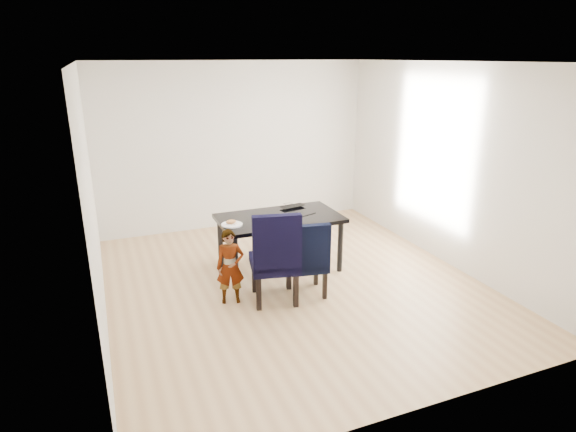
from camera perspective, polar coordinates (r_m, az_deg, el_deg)
name	(u,v)px	position (r m, az deg, el deg)	size (l,w,h in m)	color
floor	(294,284)	(6.19, 0.70, -8.07)	(4.50, 5.00, 0.01)	tan
ceiling	(295,61)	(5.54, 0.81, 17.87)	(4.50, 5.00, 0.01)	white
wall_back	(236,146)	(8.04, -6.23, 8.23)	(4.50, 0.01, 2.70)	white
wall_front	(427,260)	(3.66, 16.15, -4.99)	(4.50, 0.01, 2.70)	white
wall_left	(91,201)	(5.30, -22.36, 1.61)	(0.01, 5.00, 2.70)	silver
wall_right	(448,166)	(6.89, 18.41, 5.69)	(0.01, 5.00, 2.70)	silver
dining_table	(280,243)	(6.46, -1.00, -3.22)	(1.60, 0.90, 0.75)	black
chair_left	(274,255)	(5.60, -1.65, -4.66)	(0.54, 0.56, 1.13)	black
chair_right	(306,257)	(5.77, 2.18, -4.89)	(0.46, 0.47, 0.95)	black
child	(230,267)	(5.62, -6.85, -6.00)	(0.33, 0.21, 0.89)	#E44413
plate	(232,225)	(6.05, -6.67, -1.01)	(0.27, 0.27, 0.01)	white
sandwich	(231,222)	(6.05, -6.78, -0.68)	(0.13, 0.06, 0.05)	#C78347
laptop	(291,206)	(6.74, 0.31, 1.23)	(0.36, 0.23, 0.03)	black
cable_tangle	(298,217)	(6.32, 1.15, -0.09)	(0.14, 0.14, 0.01)	black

